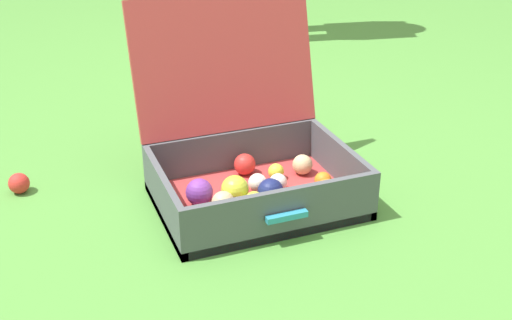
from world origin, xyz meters
TOP-DOWN VIEW (x-y plane):
  - ground_plane at (0.00, 0.00)m, footprint 16.00×16.00m
  - open_suitcase at (0.05, 0.10)m, footprint 0.54×0.54m
  - stray_ball_on_grass at (-0.56, 0.35)m, footprint 0.06×0.06m

SIDE VIEW (x-z plane):
  - ground_plane at x=0.00m, z-range 0.00..0.00m
  - stray_ball_on_grass at x=-0.56m, z-range 0.00..0.06m
  - open_suitcase at x=0.05m, z-range -0.15..0.38m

